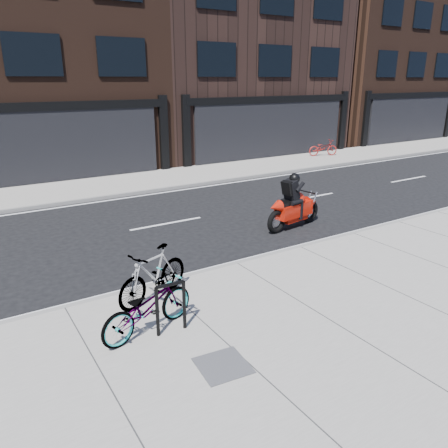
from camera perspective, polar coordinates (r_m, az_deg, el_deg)
ground at (r=12.08m, az=-3.50°, el=-2.50°), size 120.00×120.00×0.00m
sidewalk_near at (r=8.43m, az=13.50°, el=-12.36°), size 60.00×6.00×0.13m
sidewalk_far at (r=18.96m, az=-14.91°, el=4.87°), size 60.00×3.50×0.13m
building_center at (r=24.83m, az=-26.45°, el=23.49°), size 12.00×10.00×14.50m
building_mideast at (r=28.92m, az=0.04°, el=22.29°), size 12.00×10.00×12.50m
building_east at (r=36.75m, az=17.27°, el=21.09°), size 10.00×10.00×13.00m
bike_rack at (r=7.60m, az=-6.97°, el=-10.25°), size 0.56×0.09×0.93m
bicycle_front at (r=7.69m, az=-9.95°, el=-10.57°), size 1.97×1.11×0.98m
bicycle_rear at (r=8.70m, az=-9.24°, el=-6.53°), size 1.87×1.14×1.09m
motorcycle at (r=13.37m, az=9.43°, el=2.47°), size 2.27×0.72×1.70m
bicycle_far at (r=25.82m, az=12.81°, el=9.67°), size 1.79×1.10×0.89m
utility_grate at (r=7.03m, az=-0.15°, el=-17.99°), size 0.82×0.82×0.02m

